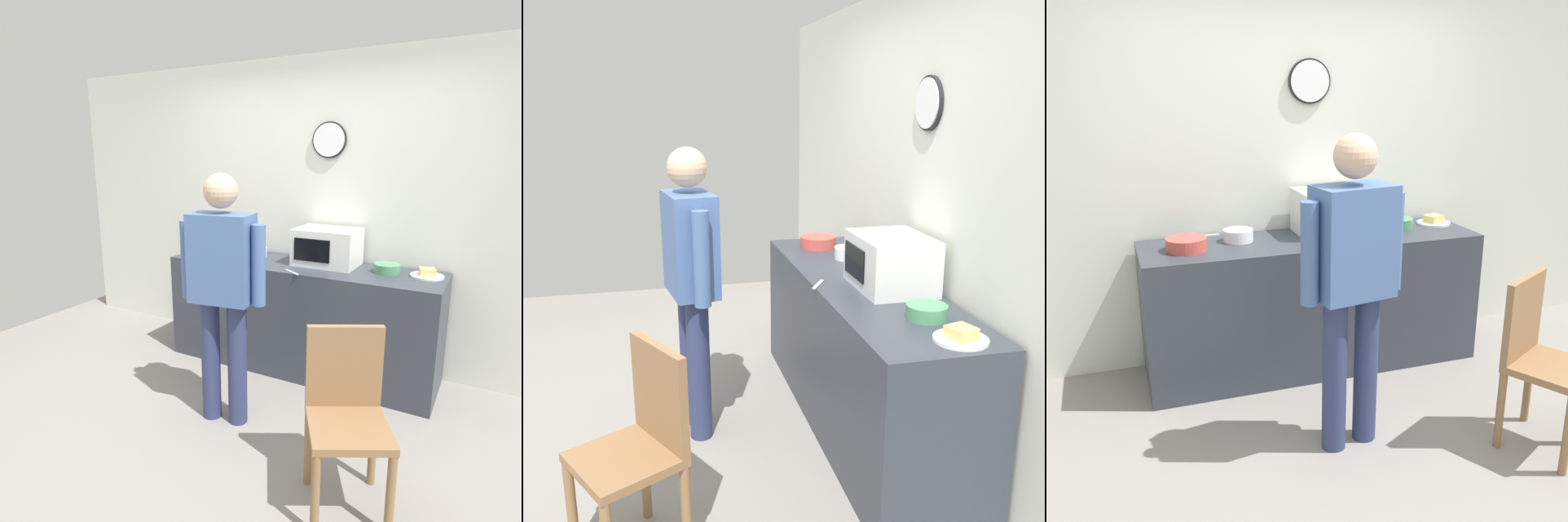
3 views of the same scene
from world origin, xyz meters
TOP-DOWN VIEW (x-y plane):
  - ground_plane at (0.00, 0.00)m, footprint 6.00×6.00m
  - back_wall at (0.00, 1.60)m, footprint 5.40×0.13m
  - kitchen_counter at (0.03, 1.22)m, footprint 2.26×0.62m
  - microwave at (0.22, 1.32)m, footprint 0.50×0.39m
  - sandwich_plate at (1.01, 1.32)m, footprint 0.24×0.24m
  - salad_bowl at (0.71, 1.30)m, footprint 0.20×0.20m
  - cereal_bowl at (-0.45, 1.31)m, footprint 0.20×0.20m
  - mixing_bowl at (-0.80, 1.20)m, footprint 0.25×0.25m
  - fork_utensil at (-0.62, 1.51)m, footprint 0.17×0.02m
  - spoon_utensil at (0.07, 0.94)m, footprint 0.15×0.11m
  - person_standing at (-0.10, 0.24)m, footprint 0.58×0.30m
  - wooden_chair at (0.86, -0.07)m, footprint 0.54×0.54m

SIDE VIEW (x-z plane):
  - ground_plane at x=0.00m, z-range 0.00..0.00m
  - kitchen_counter at x=0.03m, z-range 0.00..0.91m
  - wooden_chair at x=0.86m, z-range 0.05..0.99m
  - fork_utensil at x=-0.62m, z-range 0.91..0.92m
  - spoon_utensil at x=0.07m, z-range 0.91..0.92m
  - sandwich_plate at x=1.01m, z-range 0.90..0.96m
  - salad_bowl at x=0.71m, z-range 0.91..0.98m
  - cereal_bowl at x=-0.45m, z-range 0.91..0.99m
  - mixing_bowl at x=-0.80m, z-range 0.91..0.99m
  - person_standing at x=-0.10m, z-range 0.15..1.83m
  - microwave at x=0.22m, z-range 0.91..1.21m
  - back_wall at x=0.00m, z-range 0.00..2.60m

